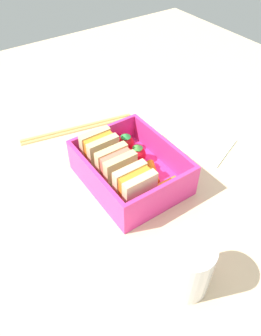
% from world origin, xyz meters
% --- Properties ---
extents(ground_plane, '(1.20, 1.20, 0.02)m').
position_xyz_m(ground_plane, '(0.00, 0.00, -0.01)').
color(ground_plane, beige).
extents(bento_tray, '(0.16, 0.13, 0.01)m').
position_xyz_m(bento_tray, '(0.00, 0.00, 0.01)').
color(bento_tray, '#E2328C').
rests_on(bento_tray, ground_plane).
extents(bento_rim, '(0.16, 0.13, 0.05)m').
position_xyz_m(bento_rim, '(0.00, 0.00, 0.03)').
color(bento_rim, '#E2328C').
rests_on(bento_rim, bento_tray).
extents(sandwich_left, '(0.04, 0.05, 0.06)m').
position_xyz_m(sandwich_left, '(-0.05, 0.03, 0.04)').
color(sandwich_left, beige).
rests_on(sandwich_left, bento_tray).
extents(sandwich_center_left, '(0.04, 0.05, 0.06)m').
position_xyz_m(sandwich_center_left, '(0.00, 0.03, 0.04)').
color(sandwich_center_left, '#D9BC7F').
rests_on(sandwich_center_left, bento_tray).
extents(sandwich_center, '(0.04, 0.05, 0.06)m').
position_xyz_m(sandwich_center, '(0.05, 0.03, 0.04)').
color(sandwich_center, '#D4B983').
rests_on(sandwich_center, bento_tray).
extents(carrot_stick_left, '(0.01, 0.04, 0.01)m').
position_xyz_m(carrot_stick_left, '(-0.05, -0.03, 0.02)').
color(carrot_stick_left, orange).
rests_on(carrot_stick_left, bento_tray).
extents(carrot_stick_far_left, '(0.04, 0.03, 0.01)m').
position_xyz_m(carrot_stick_far_left, '(-0.02, -0.03, 0.02)').
color(carrot_stick_far_left, orange).
rests_on(carrot_stick_far_left, bento_tray).
extents(strawberry_left, '(0.03, 0.03, 0.03)m').
position_xyz_m(strawberry_left, '(0.02, -0.03, 0.03)').
color(strawberry_left, red).
rests_on(strawberry_left, bento_tray).
extents(strawberry_far_left, '(0.03, 0.03, 0.04)m').
position_xyz_m(strawberry_far_left, '(0.05, -0.03, 0.03)').
color(strawberry_far_left, red).
rests_on(strawberry_far_left, bento_tray).
extents(chopstick_pair, '(0.06, 0.22, 0.01)m').
position_xyz_m(chopstick_pair, '(0.17, 0.01, 0.00)').
color(chopstick_pair, tan).
rests_on(chopstick_pair, ground_plane).
extents(drinking_glass, '(0.06, 0.06, 0.08)m').
position_xyz_m(drinking_glass, '(-0.18, 0.05, 0.04)').
color(drinking_glass, white).
rests_on(drinking_glass, ground_plane).
extents(folded_napkin, '(0.13, 0.12, 0.00)m').
position_xyz_m(folded_napkin, '(0.01, -0.16, 0.00)').
color(folded_napkin, silver).
rests_on(folded_napkin, ground_plane).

